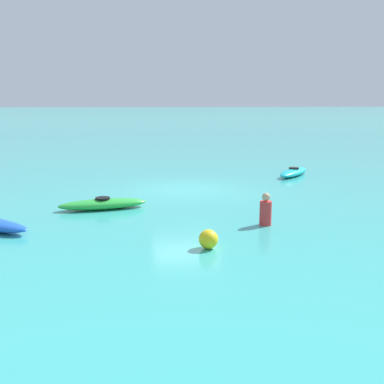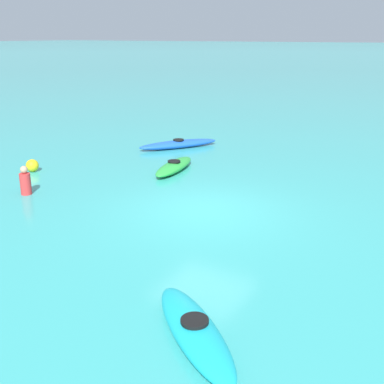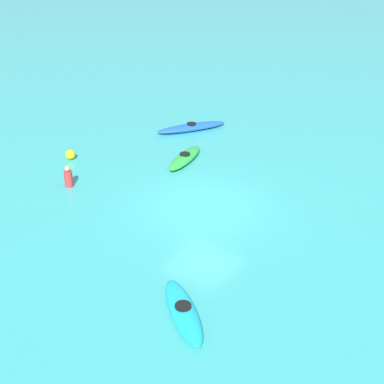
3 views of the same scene
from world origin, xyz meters
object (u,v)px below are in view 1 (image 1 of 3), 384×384
at_px(kayak_green, 103,204).
at_px(buoy_yellow, 208,239).
at_px(person_near_shore, 266,211).
at_px(kayak_cyan, 294,172).

height_order(kayak_green, buoy_yellow, buoy_yellow).
xyz_separation_m(kayak_green, person_near_shore, (-4.43, 2.42, 0.22)).
bearing_deg(person_near_shore, buoy_yellow, 44.31).
distance_m(kayak_green, buoy_yellow, 4.95).
bearing_deg(buoy_yellow, kayak_green, -58.30).
bearing_deg(person_near_shore, kayak_cyan, -114.37).
distance_m(kayak_cyan, kayak_green, 9.77).
distance_m(kayak_cyan, person_near_shore, 8.75).
bearing_deg(kayak_cyan, person_near_shore, 65.63).
relative_size(kayak_cyan, kayak_green, 0.94).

